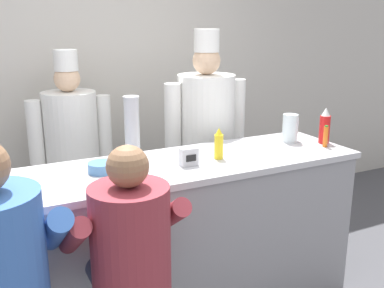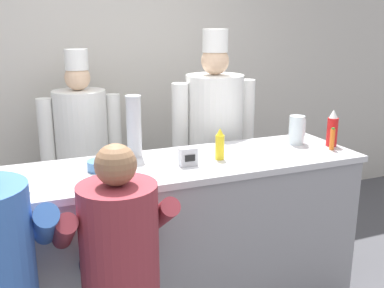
% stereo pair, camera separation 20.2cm
% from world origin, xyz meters
% --- Properties ---
extents(wall_back, '(10.00, 0.06, 2.70)m').
position_xyz_m(wall_back, '(0.00, 1.91, 1.35)').
color(wall_back, beige).
rests_on(wall_back, ground_plane).
extents(diner_counter, '(2.64, 0.68, 1.04)m').
position_xyz_m(diner_counter, '(0.00, 0.34, 0.52)').
color(diner_counter, gray).
rests_on(diner_counter, ground_plane).
extents(ketchup_bottle_red, '(0.08, 0.08, 0.26)m').
position_xyz_m(ketchup_bottle_red, '(1.26, 0.30, 1.16)').
color(ketchup_bottle_red, red).
rests_on(ketchup_bottle_red, diner_counter).
extents(mustard_bottle_yellow, '(0.06, 0.06, 0.20)m').
position_xyz_m(mustard_bottle_yellow, '(0.39, 0.31, 1.14)').
color(mustard_bottle_yellow, yellow).
rests_on(mustard_bottle_yellow, diner_counter).
extents(hot_sauce_bottle_orange, '(0.03, 0.03, 0.15)m').
position_xyz_m(hot_sauce_bottle_orange, '(1.20, 0.22, 1.12)').
color(hot_sauce_bottle_orange, orange).
rests_on(hot_sauce_bottle_orange, diner_counter).
extents(water_pitcher_clear, '(0.13, 0.11, 0.20)m').
position_xyz_m(water_pitcher_clear, '(1.06, 0.44, 1.14)').
color(water_pitcher_clear, silver).
rests_on(water_pitcher_clear, diner_counter).
extents(breakfast_plate, '(0.23, 0.23, 0.05)m').
position_xyz_m(breakfast_plate, '(-0.86, 0.18, 1.06)').
color(breakfast_plate, white).
rests_on(breakfast_plate, diner_counter).
extents(cereal_bowl, '(0.17, 0.17, 0.06)m').
position_xyz_m(cereal_bowl, '(-0.35, 0.38, 1.07)').
color(cereal_bowl, '#4C7FB7').
rests_on(cereal_bowl, diner_counter).
extents(coffee_mug_tan, '(0.14, 0.09, 0.09)m').
position_xyz_m(coffee_mug_tan, '(-0.33, 0.16, 1.09)').
color(coffee_mug_tan, beige).
rests_on(coffee_mug_tan, diner_counter).
extents(cup_stack_steel, '(0.10, 0.10, 0.40)m').
position_xyz_m(cup_stack_steel, '(-0.09, 0.57, 1.24)').
color(cup_stack_steel, '#B7BABF').
rests_on(cup_stack_steel, diner_counter).
extents(napkin_dispenser_chrome, '(0.11, 0.06, 0.11)m').
position_xyz_m(napkin_dispenser_chrome, '(0.16, 0.26, 1.10)').
color(napkin_dispenser_chrome, silver).
rests_on(napkin_dispenser_chrome, diner_counter).
extents(diner_seated_maroon, '(0.57, 0.57, 1.37)m').
position_xyz_m(diner_seated_maroon, '(-0.40, -0.22, 0.86)').
color(diner_seated_maroon, '#B2B5BA').
rests_on(diner_seated_maroon, ground_plane).
extents(cook_in_whites_near, '(0.66, 0.42, 1.69)m').
position_xyz_m(cook_in_whites_near, '(-0.31, 1.45, 0.93)').
color(cook_in_whites_near, '#232328').
rests_on(cook_in_whites_near, ground_plane).
extents(cook_in_whites_far, '(0.72, 0.46, 1.84)m').
position_xyz_m(cook_in_whites_far, '(0.70, 1.05, 1.01)').
color(cook_in_whites_far, '#232328').
rests_on(cook_in_whites_far, ground_plane).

